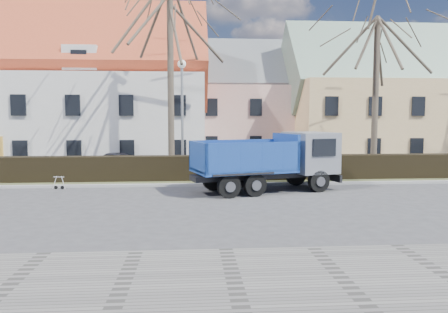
{
  "coord_description": "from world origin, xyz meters",
  "views": [
    {
      "loc": [
        -0.84,
        -16.69,
        3.38
      ],
      "look_at": [
        0.62,
        2.87,
        1.6
      ],
      "focal_mm": 35.0,
      "sensor_mm": 36.0,
      "label": 1
    }
  ],
  "objects": [
    {
      "name": "ground",
      "position": [
        0.0,
        0.0,
        0.0
      ],
      "size": [
        120.0,
        120.0,
        0.0
      ],
      "primitive_type": "plane",
      "color": "#3C3C3E"
    },
    {
      "name": "sidewalk_near",
      "position": [
        0.0,
        -8.5,
        0.04
      ],
      "size": [
        80.0,
        5.0,
        0.08
      ],
      "primitive_type": "cube",
      "color": "slate",
      "rests_on": "ground"
    },
    {
      "name": "curb_far",
      "position": [
        0.0,
        4.6,
        0.06
      ],
      "size": [
        80.0,
        0.3,
        0.12
      ],
      "primitive_type": "cube",
      "color": "#989795",
      "rests_on": "ground"
    },
    {
      "name": "grass_strip",
      "position": [
        0.0,
        6.2,
        0.05
      ],
      "size": [
        80.0,
        3.0,
        0.1
      ],
      "primitive_type": "cube",
      "color": "#464C2B",
      "rests_on": "ground"
    },
    {
      "name": "hedge",
      "position": [
        0.0,
        6.0,
        0.65
      ],
      "size": [
        60.0,
        0.9,
        1.3
      ],
      "primitive_type": "cube",
      "color": "black",
      "rests_on": "ground"
    },
    {
      "name": "building_white",
      "position": [
        -13.0,
        16.0,
        4.75
      ],
      "size": [
        26.8,
        10.8,
        9.5
      ],
      "primitive_type": null,
      "color": "silver",
      "rests_on": "ground"
    },
    {
      "name": "building_pink",
      "position": [
        4.0,
        20.0,
        4.0
      ],
      "size": [
        10.8,
        8.8,
        8.0
      ],
      "primitive_type": null,
      "color": "#DAA69A",
      "rests_on": "ground"
    },
    {
      "name": "building_yellow",
      "position": [
        16.0,
        17.0,
        4.25
      ],
      "size": [
        18.8,
        10.8,
        8.5
      ],
      "primitive_type": null,
      "color": "#DEB779",
      "rests_on": "ground"
    },
    {
      "name": "tree_1",
      "position": [
        -2.0,
        8.5,
        6.33
      ],
      "size": [
        9.2,
        9.2,
        12.65
      ],
      "primitive_type": null,
      "color": "#493F32",
      "rests_on": "ground"
    },
    {
      "name": "tree_2",
      "position": [
        10.0,
        8.5,
        5.5
      ],
      "size": [
        8.0,
        8.0,
        11.0
      ],
      "primitive_type": null,
      "color": "#493F32",
      "rests_on": "ground"
    },
    {
      "name": "dump_truck",
      "position": [
        2.32,
        2.78,
        1.38
      ],
      "size": [
        7.34,
        4.36,
        2.76
      ],
      "primitive_type": null,
      "rotation": [
        0.0,
        0.0,
        0.28
      ],
      "color": "navy",
      "rests_on": "ground"
    },
    {
      "name": "streetlight",
      "position": [
        -1.33,
        7.0,
        3.25
      ],
      "size": [
        0.51,
        0.51,
        6.5
      ],
      "primitive_type": null,
      "color": "#969799",
      "rests_on": "ground"
    },
    {
      "name": "cart_frame",
      "position": [
        -7.26,
        4.11,
        0.34
      ],
      "size": [
        0.81,
        0.55,
        0.68
      ],
      "primitive_type": null,
      "rotation": [
        0.0,
        0.0,
        -0.19
      ],
      "color": "silver",
      "rests_on": "ground"
    },
    {
      "name": "parked_car_a",
      "position": [
        -5.11,
        10.44,
        0.64
      ],
      "size": [
        3.95,
        2.04,
        1.29
      ],
      "primitive_type": "imported",
      "rotation": [
        0.0,
        0.0,
        1.71
      ],
      "color": "black",
      "rests_on": "ground"
    }
  ]
}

